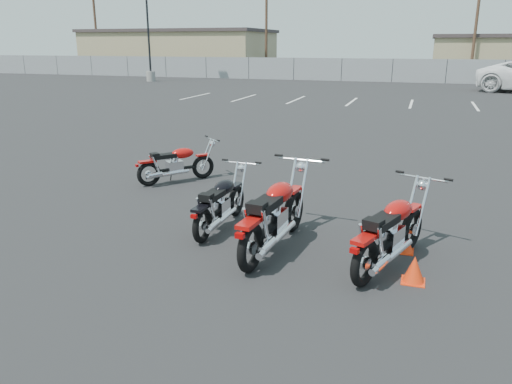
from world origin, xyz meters
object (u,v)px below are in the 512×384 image
(motorcycle_third_red, at_px, (275,215))
(motorcycle_rear_red, at_px, (391,232))
(motorcycle_front_red, at_px, (176,164))
(motorcycle_second_black, at_px, (221,203))

(motorcycle_third_red, relative_size, motorcycle_rear_red, 1.11)
(motorcycle_third_red, height_order, motorcycle_rear_red, motorcycle_third_red)
(motorcycle_third_red, xyz_separation_m, motorcycle_rear_red, (1.66, -0.05, -0.04))
(motorcycle_front_red, relative_size, motorcycle_third_red, 0.67)
(motorcycle_front_red, bearing_deg, motorcycle_second_black, -49.30)
(motorcycle_second_black, relative_size, motorcycle_rear_red, 0.89)
(motorcycle_second_black, xyz_separation_m, motorcycle_third_red, (1.09, -0.57, 0.10))
(motorcycle_front_red, height_order, motorcycle_third_red, motorcycle_third_red)
(motorcycle_second_black, distance_m, motorcycle_third_red, 1.24)
(motorcycle_second_black, xyz_separation_m, motorcycle_rear_red, (2.75, -0.62, 0.06))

